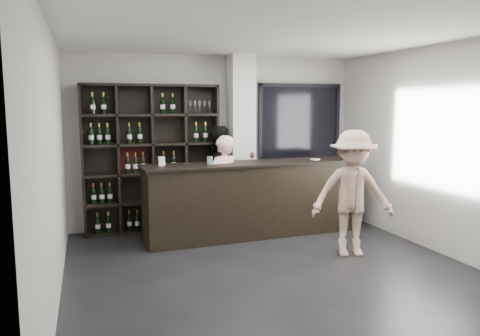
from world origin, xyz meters
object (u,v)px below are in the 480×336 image
object	(u,v)px
wine_shelf	(152,158)
customer	(352,193)
taster_black	(217,177)
tasting_counter	(255,199)
taster_pink	(223,186)

from	to	relation	value
wine_shelf	customer	size ratio (longest dim) A/B	1.39
taster_black	customer	bearing A→B (deg)	105.85
tasting_counter	taster_pink	size ratio (longest dim) A/B	2.23
wine_shelf	taster_black	world-z (taller)	wine_shelf
wine_shelf	taster_pink	bearing A→B (deg)	-35.56
taster_pink	taster_black	distance (m)	0.56
taster_black	customer	xyz separation A→B (m)	(1.37, -2.00, 0.00)
tasting_counter	taster_pink	distance (m)	0.55
wine_shelf	customer	bearing A→B (deg)	-41.82
tasting_counter	customer	bearing A→B (deg)	-58.68
taster_pink	tasting_counter	bearing A→B (deg)	145.03
taster_pink	taster_black	xyz separation A→B (m)	(0.05, 0.55, 0.06)
taster_pink	customer	xyz separation A→B (m)	(1.42, -1.45, 0.07)
taster_black	tasting_counter	bearing A→B (deg)	106.15
wine_shelf	taster_pink	xyz separation A→B (m)	(1.00, -0.72, -0.40)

